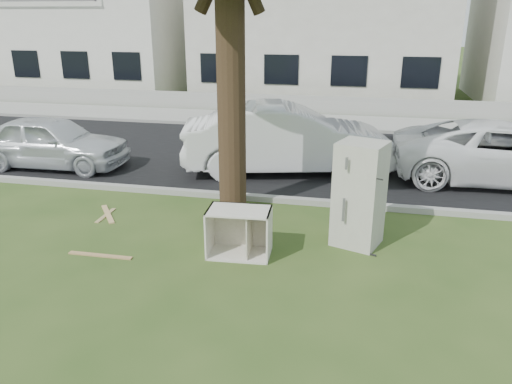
% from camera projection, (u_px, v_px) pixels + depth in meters
% --- Properties ---
extents(ground, '(120.00, 120.00, 0.00)m').
position_uv_depth(ground, '(229.00, 251.00, 8.36)').
color(ground, '#2E4819').
extents(road, '(120.00, 7.00, 0.01)m').
position_uv_depth(road, '(285.00, 157.00, 13.89)').
color(road, black).
rests_on(road, ground).
extents(kerb_near, '(120.00, 0.18, 0.12)m').
position_uv_depth(kerb_near, '(259.00, 201.00, 10.62)').
color(kerb_near, gray).
rests_on(kerb_near, ground).
extents(kerb_far, '(120.00, 0.18, 0.12)m').
position_uv_depth(kerb_far, '(301.00, 130.00, 17.16)').
color(kerb_far, gray).
rests_on(kerb_far, ground).
extents(sidewalk, '(120.00, 2.80, 0.01)m').
position_uv_depth(sidewalk, '(306.00, 121.00, 18.49)').
color(sidewalk, gray).
rests_on(sidewalk, ground).
extents(low_wall, '(120.00, 0.15, 0.70)m').
position_uv_depth(low_wall, '(311.00, 105.00, 19.85)').
color(low_wall, gray).
rests_on(low_wall, ground).
extents(townhouse_left, '(10.20, 8.16, 7.04)m').
position_uv_depth(townhouse_left, '(91.00, 19.00, 25.67)').
color(townhouse_left, beige).
rests_on(townhouse_left, ground).
extents(townhouse_center, '(11.22, 8.16, 7.44)m').
position_uv_depth(townhouse_center, '(325.00, 15.00, 23.23)').
color(townhouse_center, silver).
rests_on(townhouse_center, ground).
extents(fridge, '(0.92, 0.89, 1.79)m').
position_uv_depth(fridge, '(359.00, 194.00, 8.35)').
color(fridge, beige).
rests_on(fridge, ground).
extents(cabinet, '(1.05, 0.69, 0.79)m').
position_uv_depth(cabinet, '(239.00, 232.00, 8.11)').
color(cabinet, beige).
rests_on(cabinet, ground).
extents(plank_a, '(1.11, 0.10, 0.02)m').
position_uv_depth(plank_a, '(100.00, 255.00, 8.18)').
color(plank_a, '#AA8452').
rests_on(plank_a, ground).
extents(plank_b, '(0.68, 0.87, 0.02)m').
position_uv_depth(plank_b, '(108.00, 214.00, 9.87)').
color(plank_b, tan).
rests_on(plank_b, ground).
extents(plank_c, '(0.10, 0.74, 0.02)m').
position_uv_depth(plank_c, '(106.00, 215.00, 9.81)').
color(plank_c, tan).
rests_on(plank_c, ground).
extents(car_center, '(5.40, 2.97, 1.69)m').
position_uv_depth(car_center, '(287.00, 138.00, 12.34)').
color(car_center, silver).
rests_on(car_center, ground).
extents(car_right, '(5.13, 2.43, 1.41)m').
position_uv_depth(car_right, '(506.00, 153.00, 11.58)').
color(car_right, white).
rests_on(car_right, ground).
extents(car_left, '(3.95, 1.66, 1.33)m').
position_uv_depth(car_left, '(52.00, 142.00, 12.76)').
color(car_left, silver).
rests_on(car_left, ground).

